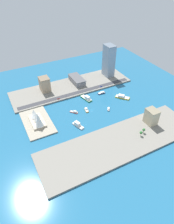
% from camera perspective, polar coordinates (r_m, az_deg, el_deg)
% --- Properties ---
extents(ground_plane, '(440.00, 440.00, 0.00)m').
position_cam_1_polar(ground_plane, '(349.87, 1.37, 0.52)').
color(ground_plane, '#23668E').
extents(quay_west, '(70.00, 240.00, 2.70)m').
position_cam_1_polar(quay_west, '(296.78, 9.30, -8.24)').
color(quay_west, gray).
rests_on(quay_west, ground_plane).
extents(quay_east, '(70.00, 240.00, 2.70)m').
position_cam_1_polar(quay_east, '(412.28, -4.30, 7.10)').
color(quay_east, gray).
rests_on(quay_east, ground_plane).
extents(peninsula_point, '(72.87, 42.22, 2.00)m').
position_cam_1_polar(peninsula_point, '(333.51, -13.78, -2.80)').
color(peninsula_point, '#A89E89').
rests_on(peninsula_point, ground_plane).
extents(road_strip, '(10.12, 228.00, 0.15)m').
position_cam_1_polar(road_strip, '(390.67, -2.70, 5.48)').
color(road_strip, '#38383D').
rests_on(road_strip, quay_east).
extents(water_taxi_orange, '(13.85, 7.03, 3.73)m').
position_cam_1_polar(water_taxi_orange, '(348.36, -0.15, 0.62)').
color(water_taxi_orange, orange).
rests_on(water_taxi_orange, ground_plane).
extents(ferry_yellow_fast, '(25.09, 23.53, 5.95)m').
position_cam_1_polar(ferry_yellow_fast, '(384.75, 9.84, 4.23)').
color(ferry_yellow_fast, yellow).
rests_on(ferry_yellow_fast, ground_plane).
extents(patrol_launch_navy, '(5.27, 15.80, 3.65)m').
position_cam_1_polar(patrol_launch_navy, '(392.64, 4.11, 5.38)').
color(patrol_launch_navy, '#1E284C').
rests_on(patrol_launch_navy, ground_plane).
extents(ferry_green_doubledeck, '(27.46, 13.71, 7.87)m').
position_cam_1_polar(ferry_green_doubledeck, '(374.64, -0.15, 3.92)').
color(ferry_green_doubledeck, '#2D8C4C').
rests_on(ferry_green_doubledeck, ground_plane).
extents(tugboat_red, '(13.01, 12.21, 3.95)m').
position_cam_1_polar(tugboat_red, '(344.54, -3.62, 0.03)').
color(tugboat_red, red).
rests_on(tugboat_red, ground_plane).
extents(yacht_sleek_gray, '(10.91, 8.70, 3.34)m').
position_cam_1_polar(yacht_sleek_gray, '(352.52, 6.09, 0.87)').
color(yacht_sleek_gray, '#999EA3').
rests_on(yacht_sleek_gray, ground_plane).
extents(ferry_white_commuter, '(22.67, 12.78, 7.44)m').
position_cam_1_polar(ferry_white_commuter, '(317.01, -2.61, -3.60)').
color(ferry_white_commuter, silver).
rests_on(ferry_white_commuter, ground_plane).
extents(tower_tall_glass, '(25.30, 18.35, 66.29)m').
position_cam_1_polar(tower_tall_glass, '(439.21, 6.13, 14.14)').
color(tower_tall_glass, '#8C9EB2').
rests_on(tower_tall_glass, quay_east).
extents(office_block_beige, '(19.44, 15.44, 25.06)m').
position_cam_1_polar(office_block_beige, '(327.71, 17.63, -1.23)').
color(office_block_beige, '#C6B793').
rests_on(office_block_beige, quay_west).
extents(warehouse_low_gray, '(44.73, 20.70, 11.26)m').
position_cam_1_polar(warehouse_low_gray, '(421.50, -2.86, 9.02)').
color(warehouse_low_gray, gray).
rests_on(warehouse_low_gray, quay_east).
extents(apartment_midrise_tan, '(21.05, 18.15, 27.35)m').
position_cam_1_polar(apartment_midrise_tan, '(398.11, -11.82, 7.64)').
color(apartment_midrise_tan, tan).
rests_on(apartment_midrise_tan, quay_east).
extents(pickup_red, '(1.85, 4.46, 1.65)m').
position_cam_1_polar(pickup_red, '(375.29, -8.04, 3.74)').
color(pickup_red, black).
rests_on(pickup_red, road_strip).
extents(hatchback_blue, '(1.88, 4.79, 1.51)m').
position_cam_1_polar(hatchback_blue, '(408.91, 3.98, 7.20)').
color(hatchback_blue, black).
rests_on(hatchback_blue, road_strip).
extents(traffic_light_waterfront, '(0.36, 0.36, 6.50)m').
position_cam_1_polar(traffic_light_waterfront, '(375.04, -5.90, 4.54)').
color(traffic_light_waterfront, black).
rests_on(traffic_light_waterfront, quay_east).
extents(opera_landmark, '(42.59, 20.43, 25.58)m').
position_cam_1_polar(opera_landmark, '(325.08, -13.90, -1.75)').
color(opera_landmark, '#BCAD93').
rests_on(opera_landmark, peninsula_point).
extents(park_tree_cluster, '(7.38, 11.91, 8.22)m').
position_cam_1_polar(park_tree_cluster, '(308.35, 15.30, -5.24)').
color(park_tree_cluster, brown).
rests_on(park_tree_cluster, quay_west).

